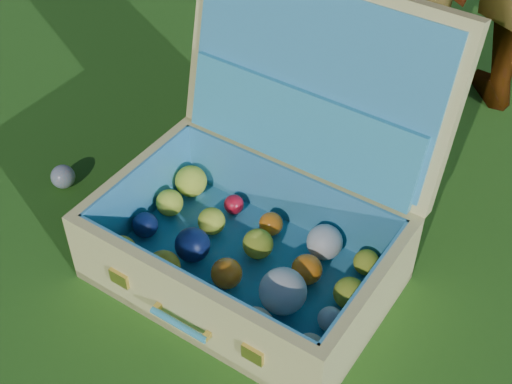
# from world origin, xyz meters

# --- Properties ---
(ground) EXTENTS (60.00, 60.00, 0.00)m
(ground) POSITION_xyz_m (0.00, 0.00, 0.00)
(ground) COLOR #215114
(ground) RESTS_ON ground
(stray_ball) EXTENTS (0.06, 0.06, 0.06)m
(stray_ball) POSITION_xyz_m (-0.57, -0.01, 0.03)
(stray_ball) COLOR teal
(stray_ball) RESTS_ON ground
(suitcase) EXTENTS (0.78, 0.73, 0.62)m
(suitcase) POSITION_xyz_m (0.01, -0.07, 0.17)
(suitcase) COLOR #D8C974
(suitcase) RESTS_ON ground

